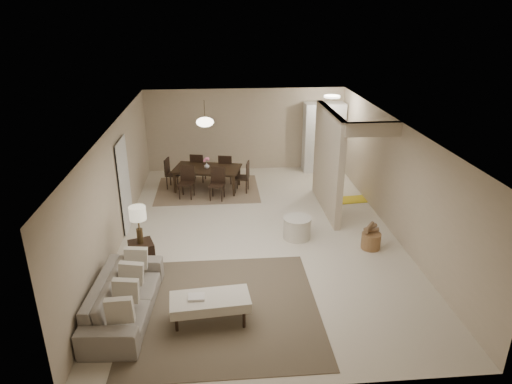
{
  "coord_description": "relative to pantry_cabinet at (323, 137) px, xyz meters",
  "views": [
    {
      "loc": [
        -0.83,
        -9.11,
        4.72
      ],
      "look_at": [
        -0.07,
        -0.09,
        1.05
      ],
      "focal_mm": 32.0,
      "sensor_mm": 36.0,
      "label": 1
    }
  ],
  "objects": [
    {
      "name": "back_wall",
      "position": [
        -2.35,
        0.35,
        0.2
      ],
      "size": [
        6.0,
        0.0,
        6.0
      ],
      "primitive_type": "plane",
      "rotation": [
        1.57,
        0.0,
        0.0
      ],
      "color": "#BCAB8E",
      "rests_on": "floor"
    },
    {
      "name": "ottoman_bench",
      "position": [
        -3.4,
        -7.15,
        -0.69
      ],
      "size": [
        1.31,
        0.69,
        0.45
      ],
      "rotation": [
        0.0,
        0.0,
        0.09
      ],
      "color": "beige",
      "rests_on": "living_rug"
    },
    {
      "name": "wicker_basket",
      "position": [
        -0.06,
        -5.01,
        -0.88
      ],
      "size": [
        0.46,
        0.46,
        0.34
      ],
      "primitive_type": "cylinder",
      "rotation": [
        0.0,
        0.0,
        -0.15
      ],
      "color": "brown",
      "rests_on": "floor"
    },
    {
      "name": "dining_rug",
      "position": [
        -3.52,
        -1.38,
        -1.04
      ],
      "size": [
        2.8,
        2.1,
        0.01
      ],
      "primitive_type": "cube",
      "color": "#806B4F",
      "rests_on": "floor"
    },
    {
      "name": "table_lamp",
      "position": [
        -4.75,
        -5.29,
        0.0
      ],
      "size": [
        0.32,
        0.32,
        0.76
      ],
      "color": "#4B3920",
      "rests_on": "side_table"
    },
    {
      "name": "floor",
      "position": [
        -2.35,
        -4.15,
        -1.05
      ],
      "size": [
        9.0,
        9.0,
        0.0
      ],
      "primitive_type": "plane",
      "color": "beige",
      "rests_on": "ground"
    },
    {
      "name": "dining_table",
      "position": [
        -3.52,
        -1.38,
        -0.73
      ],
      "size": [
        1.98,
        1.37,
        0.63
      ],
      "primitive_type": "imported",
      "rotation": [
        0.0,
        0.0,
        -0.22
      ],
      "color": "black",
      "rests_on": "dining_rug"
    },
    {
      "name": "side_table",
      "position": [
        -4.75,
        -5.29,
        -0.8
      ],
      "size": [
        0.57,
        0.57,
        0.49
      ],
      "primitive_type": "cube",
      "rotation": [
        0.0,
        0.0,
        0.33
      ],
      "color": "black",
      "rests_on": "floor"
    },
    {
      "name": "living_rug",
      "position": [
        -3.2,
        -6.85,
        -1.04
      ],
      "size": [
        3.2,
        3.2,
        0.01
      ],
      "primitive_type": "cube",
      "color": "brown",
      "rests_on": "floor"
    },
    {
      "name": "pantry_cabinet",
      "position": [
        0.0,
        0.0,
        0.0
      ],
      "size": [
        1.2,
        0.55,
        2.1
      ],
      "primitive_type": "cube",
      "color": "white",
      "rests_on": "floor"
    },
    {
      "name": "dining_chairs",
      "position": [
        -3.52,
        -1.38,
        -0.62
      ],
      "size": [
        2.33,
        1.89,
        0.86
      ],
      "color": "black",
      "rests_on": "dining_rug"
    },
    {
      "name": "sofa",
      "position": [
        -4.8,
        -6.85,
        -0.72
      ],
      "size": [
        2.32,
        1.04,
        0.66
      ],
      "primitive_type": "imported",
      "rotation": [
        0.0,
        0.0,
        1.5
      ],
      "color": "gray",
      "rests_on": "floor"
    },
    {
      "name": "doorway",
      "position": [
        -5.32,
        -3.55,
        -0.03
      ],
      "size": [
        0.04,
        0.9,
        2.04
      ],
      "primitive_type": "cube",
      "color": "black",
      "rests_on": "floor"
    },
    {
      "name": "round_pouf",
      "position": [
        -1.53,
        -4.41,
        -0.81
      ],
      "size": [
        0.62,
        0.62,
        0.48
      ],
      "primitive_type": "cylinder",
      "color": "beige",
      "rests_on": "floor"
    },
    {
      "name": "ceiling",
      "position": [
        -2.35,
        -4.15,
        1.45
      ],
      "size": [
        9.0,
        9.0,
        0.0
      ],
      "primitive_type": "plane",
      "rotation": [
        3.14,
        0.0,
        0.0
      ],
      "color": "white",
      "rests_on": "back_wall"
    },
    {
      "name": "right_wall",
      "position": [
        0.65,
        -4.15,
        0.2
      ],
      "size": [
        0.0,
        9.0,
        9.0
      ],
      "primitive_type": "plane",
      "rotation": [
        1.57,
        0.0,
        -1.57
      ],
      "color": "#BCAB8E",
      "rests_on": "floor"
    },
    {
      "name": "partition",
      "position": [
        -0.55,
        -2.9,
        0.2
      ],
      "size": [
        0.15,
        2.5,
        2.5
      ],
      "primitive_type": "cube",
      "color": "#BCAB8E",
      "rests_on": "floor"
    },
    {
      "name": "pendant_light",
      "position": [
        -3.52,
        -1.38,
        0.87
      ],
      "size": [
        0.46,
        0.46,
        0.71
      ],
      "color": "#4B3920",
      "rests_on": "ceiling"
    },
    {
      "name": "left_wall",
      "position": [
        -5.35,
        -4.15,
        0.2
      ],
      "size": [
        0.0,
        9.0,
        9.0
      ],
      "primitive_type": "plane",
      "rotation": [
        1.57,
        0.0,
        1.57
      ],
      "color": "#BCAB8E",
      "rests_on": "floor"
    },
    {
      "name": "vase",
      "position": [
        -3.52,
        -1.38,
        -0.34
      ],
      "size": [
        0.19,
        0.19,
        0.15
      ],
      "primitive_type": "imported",
      "rotation": [
        0.0,
        0.0,
        -0.35
      ],
      "color": "white",
      "rests_on": "dining_table"
    },
    {
      "name": "flush_light",
      "position": [
        -0.05,
        -0.95,
        1.41
      ],
      "size": [
        0.44,
        0.44,
        0.05
      ],
      "primitive_type": "cylinder",
      "color": "white",
      "rests_on": "ceiling"
    },
    {
      "name": "yellow_mat",
      "position": [
        0.3,
        -2.42,
        -1.04
      ],
      "size": [
        0.85,
        0.57,
        0.01
      ],
      "primitive_type": "cube",
      "rotation": [
        0.0,
        0.0,
        0.1
      ],
      "color": "yellow",
      "rests_on": "floor"
    }
  ]
}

